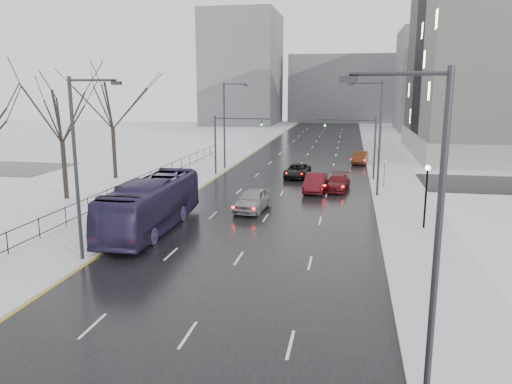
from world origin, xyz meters
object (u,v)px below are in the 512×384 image
Objects in this scene: mast_signal_right at (364,141)px; sedan_right_cross at (297,171)px; tree_park_e at (116,179)px; streetlight_r_near at (430,228)px; mast_signal_left at (225,138)px; streetlight_r_mid at (377,133)px; sedan_center_near at (253,200)px; streetlight_l_near at (79,161)px; sedan_right_far at (337,183)px; tree_park_d at (67,200)px; bus at (152,204)px; lamppost_r_mid at (426,187)px; sedan_right_distant at (360,158)px; streetlight_l_far at (226,121)px; no_uturn_sign at (385,165)px; sedan_right_near at (315,183)px.

mast_signal_right is 1.27× the size of sedan_right_cross.
tree_park_e is 1.35× the size of streetlight_r_near.
mast_signal_left is at bearing 112.18° from streetlight_r_near.
sedan_center_near is (-9.51, -6.93, -4.72)m from streetlight_r_mid.
sedan_right_far is at bearing 59.63° from streetlight_l_near.
bus is at bearing -34.24° from tree_park_d.
streetlight_r_near is 1.00× the size of streetlight_l_near.
mast_signal_left is (-18.33, 18.00, 1.16)m from lamppost_r_mid.
sedan_right_distant is at bearing 92.84° from streetlight_r_mid.
streetlight_l_far is at bearing 61.85° from tree_park_d.
streetlight_r_mid is 1.54× the size of mast_signal_left.
streetlight_r_mid is 1.00× the size of streetlight_l_near.
streetlight_r_near is at bearing -74.94° from sedan_right_cross.
streetlight_l_far reaches higher than tree_park_e.
streetlight_l_far is at bearing -146.15° from sedan_right_distant.
mast_signal_left is 17.10m from no_uturn_sign.
sedan_right_near is at bearing 19.11° from tree_park_d.
streetlight_r_near and streetlight_l_far have the same top height.
streetlight_l_near is at bearing 148.52° from streetlight_r_near.
sedan_right_distant reaches higher than sedan_right_far.
lamppost_r_mid reaches higher than sedan_right_far.
mast_signal_right is at bearing -14.48° from streetlight_l_far.
mast_signal_right is (-3.67, 18.00, 1.16)m from lamppost_r_mid.
streetlight_l_near is at bearing -100.91° from bus.
streetlight_r_mid is 20.57m from bus.
streetlight_r_mid reaches higher than sedan_center_near.
sedan_right_distant is at bearing 26.06° from streetlight_l_far.
tree_park_e is 2.65× the size of sedan_right_near.
sedan_right_cross is at bearing -23.82° from streetlight_l_far.
sedan_right_far is at bearing -49.84° from sedan_right_cross.
streetlight_r_near reaches higher than mast_signal_left.
streetlight_r_near is at bearing -88.73° from mast_signal_right.
mast_signal_left is at bearing 149.03° from sedan_right_near.
no_uturn_sign is 0.22× the size of bus.
no_uturn_sign reaches higher than sedan_right_near.
streetlight_l_near is 15.49m from sedan_center_near.
sedan_right_distant is at bearing 90.63° from mast_signal_right.
streetlight_r_mid is 2.04× the size of sedan_right_far.
mast_signal_left reaches higher than tree_park_d.
sedan_center_near is 27.79m from sedan_right_distant.
streetlight_r_near is at bearing -81.09° from sedan_right_distant.
mast_signal_left is 13.90m from sedan_right_far.
streetlight_l_far is at bearing 131.06° from lamppost_r_mid.
streetlight_l_near is 24.37m from sedan_right_near.
bus reaches higher than sedan_right_near.
sedan_center_near reaches higher than sedan_right_far.
tree_park_e is 2.75× the size of sedan_right_far.
sedan_right_cross is at bearing 1.28° from mast_signal_left.
sedan_right_far is at bearing 20.00° from tree_park_d.
sedan_right_cross is 1.12× the size of sedan_right_distant.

